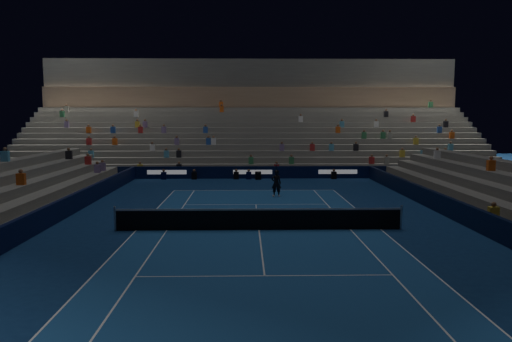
{
  "coord_description": "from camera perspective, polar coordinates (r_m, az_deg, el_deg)",
  "views": [
    {
      "loc": [
        -0.61,
        -21.6,
        5.06
      ],
      "look_at": [
        0.0,
        6.0,
        2.0
      ],
      "focal_mm": 34.53,
      "sensor_mm": 36.0,
      "label": 1
    }
  ],
  "objects": [
    {
      "name": "ground",
      "position": [
        22.19,
        0.34,
        -6.86
      ],
      "size": [
        90.0,
        90.0,
        0.0
      ],
      "primitive_type": "plane",
      "color": "navy",
      "rests_on": "ground"
    },
    {
      "name": "court_surface",
      "position": [
        22.19,
        0.34,
        -6.85
      ],
      "size": [
        10.97,
        23.77,
        0.01
      ],
      "primitive_type": "cube",
      "color": "navy",
      "rests_on": "ground"
    },
    {
      "name": "sponsor_barrier_far",
      "position": [
        40.36,
        -0.39,
        -0.16
      ],
      "size": [
        44.0,
        0.25,
        1.0
      ],
      "primitive_type": "cube",
      "color": "black",
      "rests_on": "ground"
    },
    {
      "name": "sponsor_barrier_east",
      "position": [
        24.36,
        23.9,
        -5.01
      ],
      "size": [
        0.25,
        37.0,
        1.0
      ],
      "primitive_type": "cube",
      "color": "black",
      "rests_on": "ground"
    },
    {
      "name": "sponsor_barrier_west",
      "position": [
        23.87,
        -23.73,
        -5.23
      ],
      "size": [
        0.25,
        37.0,
        1.0
      ],
      "primitive_type": "cube",
      "color": "#080F33",
      "rests_on": "ground"
    },
    {
      "name": "grandstand_main",
      "position": [
        49.53,
        -0.56,
        4.38
      ],
      "size": [
        44.0,
        15.2,
        11.2
      ],
      "color": "slate",
      "rests_on": "ground"
    },
    {
      "name": "tennis_net",
      "position": [
        22.08,
        0.35,
        -5.58
      ],
      "size": [
        12.9,
        0.1,
        1.1
      ],
      "color": "#B2B2B7",
      "rests_on": "ground"
    },
    {
      "name": "tennis_player",
      "position": [
        31.18,
        2.37,
        -1.43
      ],
      "size": [
        0.64,
        0.44,
        1.71
      ],
      "primitive_type": "imported",
      "rotation": [
        0.0,
        0.0,
        3.19
      ],
      "color": "black",
      "rests_on": "ground"
    },
    {
      "name": "broadcast_camera",
      "position": [
        39.73,
        0.24,
        -0.52
      ],
      "size": [
        0.5,
        0.94,
        0.62
      ],
      "color": "black",
      "rests_on": "ground"
    }
  ]
}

